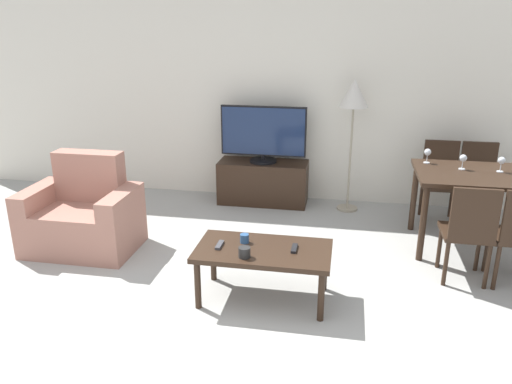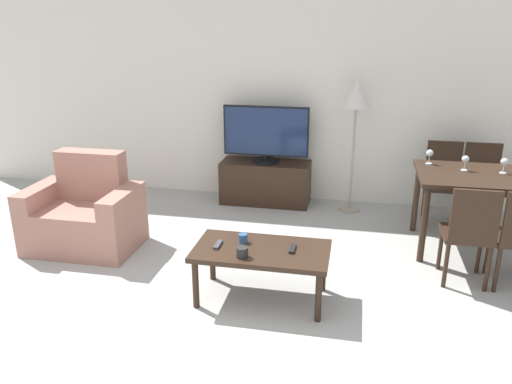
# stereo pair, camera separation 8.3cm
# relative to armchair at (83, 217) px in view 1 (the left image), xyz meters

# --- Properties ---
(ground_plane) EXTENTS (18.00, 18.00, 0.00)m
(ground_plane) POSITION_rel_armchair_xyz_m (1.41, -1.66, -0.32)
(ground_plane) COLOR #9E9E99
(wall_back) EXTENTS (7.94, 0.06, 2.70)m
(wall_back) POSITION_rel_armchair_xyz_m (1.41, 1.86, 1.03)
(wall_back) COLOR silver
(wall_back) RESTS_ON ground_plane
(armchair) EXTENTS (1.03, 0.69, 0.91)m
(armchair) POSITION_rel_armchair_xyz_m (0.00, 0.00, 0.00)
(armchair) COLOR #9E6B5B
(armchair) RESTS_ON ground_plane
(tv_stand) EXTENTS (1.06, 0.42, 0.51)m
(tv_stand) POSITION_rel_armchair_xyz_m (1.49, 1.58, -0.06)
(tv_stand) COLOR black
(tv_stand) RESTS_ON ground_plane
(tv) EXTENTS (1.01, 0.32, 0.67)m
(tv) POSITION_rel_armchair_xyz_m (1.49, 1.57, 0.53)
(tv) COLOR black
(tv) RESTS_ON tv_stand
(coffee_table) EXTENTS (1.05, 0.57, 0.44)m
(coffee_table) POSITION_rel_armchair_xyz_m (1.87, -0.62, 0.07)
(coffee_table) COLOR black
(coffee_table) RESTS_ON ground_plane
(dining_table) EXTENTS (1.12, 0.85, 0.76)m
(dining_table) POSITION_rel_armchair_xyz_m (3.68, 0.68, 0.34)
(dining_table) COLOR black
(dining_table) RESTS_ON ground_plane
(dining_chair_near) EXTENTS (0.40, 0.40, 0.87)m
(dining_chair_near) POSITION_rel_armchair_xyz_m (3.48, -0.05, 0.17)
(dining_chair_near) COLOR black
(dining_chair_near) RESTS_ON ground_plane
(dining_chair_far) EXTENTS (0.40, 0.40, 0.87)m
(dining_chair_far) POSITION_rel_armchair_xyz_m (3.88, 1.41, 0.17)
(dining_chair_far) COLOR black
(dining_chair_far) RESTS_ON ground_plane
(dining_chair_far_left) EXTENTS (0.40, 0.40, 0.87)m
(dining_chair_far_left) POSITION_rel_armchair_xyz_m (3.48, 1.41, 0.17)
(dining_chair_far_left) COLOR black
(dining_chair_far_left) RESTS_ON ground_plane
(floor_lamp) EXTENTS (0.32, 0.32, 1.51)m
(floor_lamp) POSITION_rel_armchair_xyz_m (2.50, 1.52, 0.97)
(floor_lamp) COLOR gray
(floor_lamp) RESTS_ON ground_plane
(remote_primary) EXTENTS (0.04, 0.15, 0.02)m
(remote_primary) POSITION_rel_armchair_xyz_m (1.52, -0.64, 0.13)
(remote_primary) COLOR #38383D
(remote_primary) RESTS_ON coffee_table
(remote_secondary) EXTENTS (0.04, 0.15, 0.02)m
(remote_secondary) POSITION_rel_armchair_xyz_m (2.10, -0.60, 0.13)
(remote_secondary) COLOR black
(remote_secondary) RESTS_ON coffee_table
(cup_white_near) EXTENTS (0.09, 0.09, 0.08)m
(cup_white_near) POSITION_rel_armchair_xyz_m (1.75, -0.79, 0.16)
(cup_white_near) COLOR black
(cup_white_near) RESTS_ON coffee_table
(cup_colored_far) EXTENTS (0.07, 0.07, 0.07)m
(cup_colored_far) POSITION_rel_armchair_xyz_m (1.70, -0.54, 0.15)
(cup_colored_far) COLOR navy
(cup_colored_far) RESTS_ON coffee_table
(wine_glass_left) EXTENTS (0.07, 0.07, 0.15)m
(wine_glass_left) POSITION_rel_armchair_xyz_m (3.25, 0.94, 0.55)
(wine_glass_left) COLOR silver
(wine_glass_left) RESTS_ON dining_table
(wine_glass_center) EXTENTS (0.07, 0.07, 0.15)m
(wine_glass_center) POSITION_rel_armchair_xyz_m (3.88, 0.75, 0.55)
(wine_glass_center) COLOR silver
(wine_glass_center) RESTS_ON dining_table
(wine_glass_right) EXTENTS (0.07, 0.07, 0.15)m
(wine_glass_right) POSITION_rel_armchair_xyz_m (3.55, 0.77, 0.55)
(wine_glass_right) COLOR silver
(wine_glass_right) RESTS_ON dining_table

